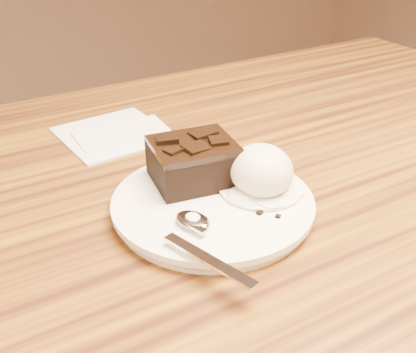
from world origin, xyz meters
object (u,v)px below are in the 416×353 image
brownie (194,164)px  napkin (113,133)px  spoon (193,222)px  plate (213,206)px  ice_cream_scoop (261,170)px

brownie → napkin: size_ratio=0.65×
brownie → spoon: 0.09m
brownie → spoon: size_ratio=0.57×
plate → ice_cream_scoop: (0.05, -0.01, 0.03)m
ice_cream_scoop → plate: bearing=169.3°
plate → napkin: 0.24m
plate → brownie: 0.05m
spoon → napkin: bearing=68.3°
ice_cream_scoop → napkin: ice_cream_scoop is taller
brownie → napkin: (-0.02, 0.20, -0.04)m
plate → ice_cream_scoop: size_ratio=3.02×
ice_cream_scoop → napkin: size_ratio=0.52×
ice_cream_scoop → napkin: 0.26m
spoon → napkin: size_ratio=1.13×
plate → ice_cream_scoop: 0.06m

